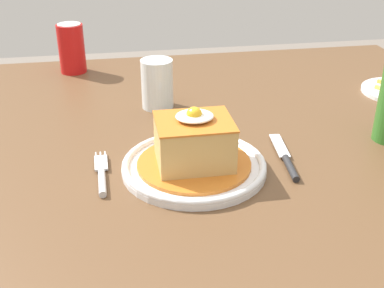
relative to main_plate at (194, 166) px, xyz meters
name	(u,v)px	position (x,y,z in m)	size (l,w,h in m)	color
dining_table	(166,172)	(-0.03, 0.16, -0.10)	(1.41, 0.98, 0.73)	brown
main_plate	(194,166)	(0.00, 0.00, 0.00)	(0.24, 0.24, 0.02)	white
sandwich_meal	(194,145)	(0.00, 0.00, 0.04)	(0.19, 0.19, 0.11)	#C66B23
fork	(102,176)	(-0.15, 0.00, 0.00)	(0.02, 0.14, 0.01)	silver
knife	(287,161)	(0.16, -0.01, 0.00)	(0.03, 0.17, 0.01)	#262628
soda_can	(72,48)	(-0.22, 0.55, 0.05)	(0.07, 0.07, 0.12)	red
drinking_glass	(158,87)	(-0.03, 0.28, 0.04)	(0.07, 0.07, 0.10)	#3F2314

